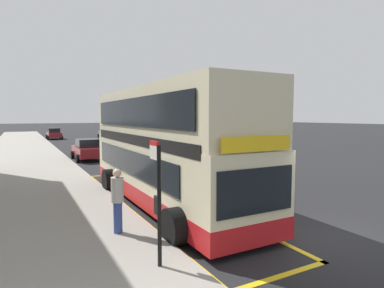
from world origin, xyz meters
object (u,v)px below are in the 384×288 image
Objects in this scene: double_decker_bus at (164,150)px; bus_stop_sign at (158,193)px; pedestrian_waiting_near_sign at (117,198)px; parked_car_maroon_ahead at (54,134)px; parked_car_maroon_across at (88,149)px; parked_car_grey_far at (106,133)px.

double_decker_bus is 4.05× the size of bus_stop_sign.
parked_car_maroon_ahead is at bearing 87.01° from pedestrian_waiting_near_sign.
bus_stop_sign is at bearing -83.77° from pedestrian_waiting_near_sign.
double_decker_bus is 2.59× the size of parked_car_maroon_across.
double_decker_bus is 3.81m from pedestrian_waiting_near_sign.
parked_car_maroon_ahead is at bearing 87.48° from bus_stop_sign.
bus_stop_sign reaches higher than pedestrian_waiting_near_sign.
double_decker_bus is 5.48m from bus_stop_sign.
double_decker_bus is 39.93m from parked_car_maroon_ahead.
parked_car_grey_far is 25.89m from parked_car_maroon_across.
double_decker_bus reaches higher than parked_car_maroon_ahead.
parked_car_grey_far and parked_car_maroon_across have the same top height.
bus_stop_sign reaches higher than parked_car_grey_far.
bus_stop_sign is 0.64× the size of parked_car_maroon_across.
parked_car_grey_far and parked_car_maroon_ahead have the same top height.
parked_car_maroon_ahead is at bearing -88.65° from parked_car_maroon_across.
double_decker_bus reaches higher than parked_car_maroon_across.
double_decker_bus is 39.70m from parked_car_grey_far.
parked_car_grey_far is 1.00× the size of parked_car_maroon_across.
parked_car_maroon_across is 25.68m from parked_car_maroon_ahead.
bus_stop_sign is 0.64× the size of parked_car_grey_far.
bus_stop_sign is (-2.30, -4.96, -0.34)m from double_decker_bus.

